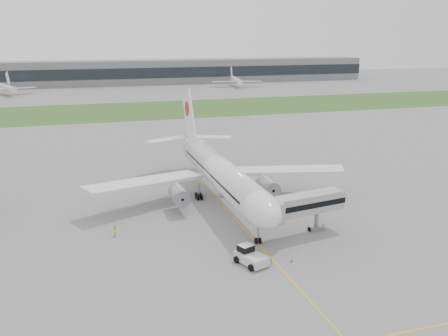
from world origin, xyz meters
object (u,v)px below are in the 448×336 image
object	(u,v)px
airliner	(219,171)
jet_bridge	(300,205)
ground_crew_near	(251,251)
pushback_tug	(250,256)

from	to	relation	value
airliner	jet_bridge	size ratio (longest dim) A/B	3.92
jet_bridge	ground_crew_near	bearing A→B (deg)	-162.08
pushback_tug	ground_crew_near	world-z (taller)	pushback_tug
pushback_tug	airliner	bearing A→B (deg)	62.14
airliner	jet_bridge	world-z (taller)	airliner
pushback_tug	ground_crew_near	bearing A→B (deg)	45.67
pushback_tug	jet_bridge	size ratio (longest dim) A/B	0.37
pushback_tug	jet_bridge	distance (m)	12.72
airliner	pushback_tug	distance (m)	26.07
pushback_tug	jet_bridge	bearing A→B (deg)	12.66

